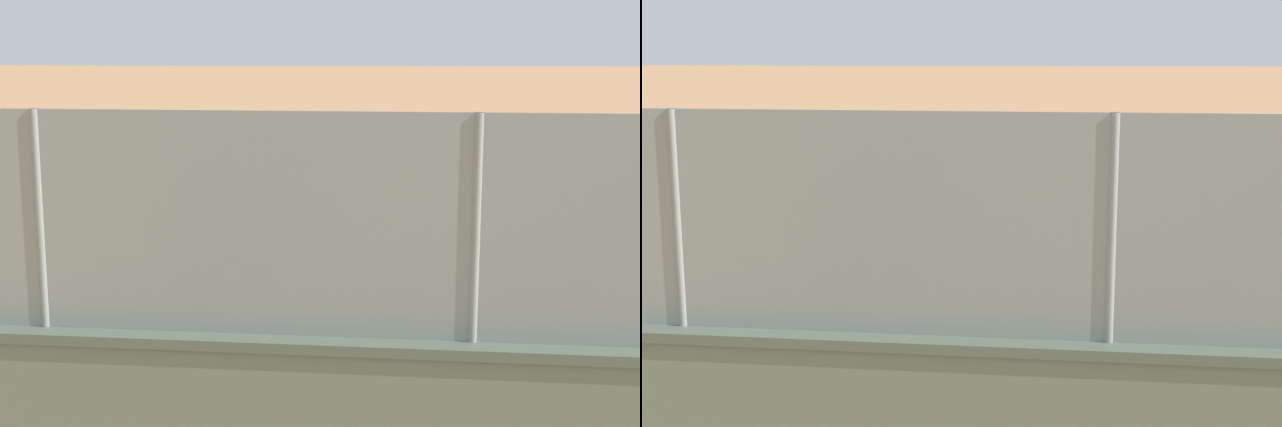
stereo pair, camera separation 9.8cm
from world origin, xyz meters
TOP-DOWN VIEW (x-y plane):
  - ground_plane at (0.00, 0.00)m, footprint 260.00×260.00m
  - perimeter_wall at (-0.69, 10.44)m, footprint 33.12×1.61m
  - fence_panel_on_wall at (-0.69, 10.44)m, footprint 32.51×1.22m
  - player_at_service_line at (-4.02, -1.68)m, footprint 1.15×0.74m
  - player_foreground_swinging at (-3.98, 7.91)m, footprint 0.85×0.72m
  - player_baseline_waiting at (-1.61, -0.02)m, footprint 0.95×0.76m
  - sports_ball at (-5.15, -0.65)m, footprint 0.09×0.09m

SIDE VIEW (x-z plane):
  - ground_plane at x=0.00m, z-range 0.00..0.00m
  - perimeter_wall at x=-0.69m, z-range 0.01..1.30m
  - player_at_service_line at x=-4.02m, z-range 0.13..1.61m
  - player_foreground_swinging at x=-3.98m, z-range 0.15..1.80m
  - player_baseline_waiting at x=-1.61m, z-range 0.15..1.81m
  - sports_ball at x=-5.15m, z-range 1.48..1.57m
  - fence_panel_on_wall at x=-0.69m, z-range 1.30..2.97m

